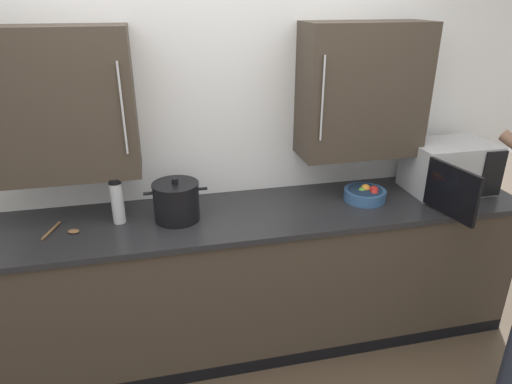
{
  "coord_description": "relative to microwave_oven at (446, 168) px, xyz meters",
  "views": [
    {
      "loc": [
        -0.4,
        -1.65,
        2.16
      ],
      "look_at": [
        0.15,
        0.73,
        1.1
      ],
      "focal_mm": 31.99,
      "sensor_mm": 36.0,
      "label": 1
    }
  ],
  "objects": [
    {
      "name": "back_wall_tiled",
      "position": [
        -1.45,
        0.3,
        0.32
      ],
      "size": [
        4.35,
        0.44,
        2.74
      ],
      "color": "white",
      "rests_on": "ground_plane"
    },
    {
      "name": "counter_unit",
      "position": [
        -1.45,
        -0.04,
        -0.64
      ],
      "size": [
        3.71,
        0.68,
        0.95
      ],
      "color": "#3D3328",
      "rests_on": "ground_plane"
    },
    {
      "name": "microwave_oven",
      "position": [
        0.0,
        0.0,
        0.0
      ],
      "size": [
        0.55,
        0.74,
        0.33
      ],
      "color": "#B7BABF",
      "rests_on": "counter_unit"
    },
    {
      "name": "stock_pot",
      "position": [
        -1.76,
        -0.03,
        -0.05
      ],
      "size": [
        0.36,
        0.27,
        0.26
      ],
      "color": "black",
      "rests_on": "counter_unit"
    },
    {
      "name": "thermos_flask",
      "position": [
        -2.09,
        0.0,
        -0.03
      ],
      "size": [
        0.08,
        0.08,
        0.27
      ],
      "color": "#B7BABF",
      "rests_on": "counter_unit"
    },
    {
      "name": "fruit_bowl",
      "position": [
        -0.58,
        -0.03,
        -0.12
      ],
      "size": [
        0.26,
        0.26,
        0.1
      ],
      "color": "#335684",
      "rests_on": "counter_unit"
    },
    {
      "name": "wooden_spoon",
      "position": [
        -2.39,
        -0.06,
        -0.15
      ],
      "size": [
        0.2,
        0.19,
        0.02
      ],
      "color": "brown",
      "rests_on": "counter_unit"
    }
  ]
}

